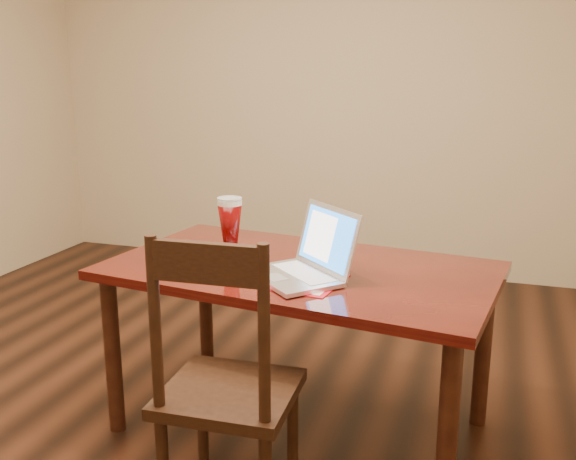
% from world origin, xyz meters
% --- Properties ---
extents(ground, '(5.00, 5.00, 0.00)m').
position_xyz_m(ground, '(0.00, 0.00, 0.00)').
color(ground, black).
rests_on(ground, ground).
extents(dining_table, '(1.63, 1.05, 1.00)m').
position_xyz_m(dining_table, '(0.46, 0.20, 0.64)').
color(dining_table, '#4D110A').
rests_on(dining_table, ground).
extents(dining_chair, '(0.45, 0.43, 1.02)m').
position_xyz_m(dining_chair, '(0.40, -0.41, 0.48)').
color(dining_chair, black).
rests_on(dining_chair, ground).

